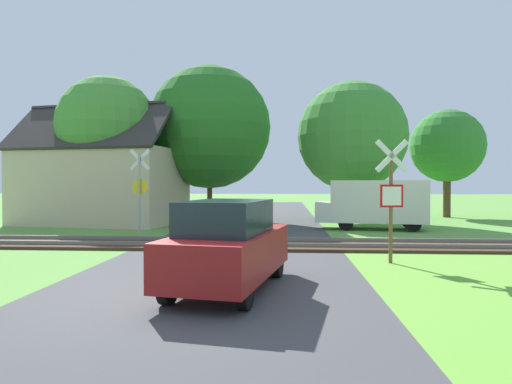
{
  "coord_description": "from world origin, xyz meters",
  "views": [
    {
      "loc": [
        1.56,
        -8.56,
        2.12
      ],
      "look_at": [
        0.5,
        7.63,
        1.8
      ],
      "focal_mm": 32.0,
      "sensor_mm": 36.0,
      "label": 1
    }
  ],
  "objects_px": {
    "mail_truck": "(374,202)",
    "crossing_sign_far": "(140,186)",
    "tree_right": "(352,136)",
    "parked_car": "(229,245)",
    "tree_center": "(210,128)",
    "stop_sign_near": "(391,195)",
    "house": "(102,183)",
    "tree_far": "(447,146)",
    "tree_left": "(107,126)"
  },
  "relations": [
    {
      "from": "mail_truck",
      "to": "crossing_sign_far",
      "type": "bearing_deg",
      "value": 116.99
    },
    {
      "from": "tree_right",
      "to": "parked_car",
      "type": "distance_m",
      "value": 17.23
    },
    {
      "from": "tree_right",
      "to": "tree_center",
      "type": "distance_m",
      "value": 7.87
    },
    {
      "from": "stop_sign_near",
      "to": "parked_car",
      "type": "distance_m",
      "value": 5.15
    },
    {
      "from": "house",
      "to": "mail_truck",
      "type": "height_order",
      "value": "house"
    },
    {
      "from": "tree_far",
      "to": "tree_center",
      "type": "xyz_separation_m",
      "value": [
        -14.2,
        -3.61,
        0.82
      ]
    },
    {
      "from": "stop_sign_near",
      "to": "tree_center",
      "type": "relative_size",
      "value": 0.38
    },
    {
      "from": "parked_car",
      "to": "crossing_sign_far",
      "type": "bearing_deg",
      "value": 128.17
    },
    {
      "from": "stop_sign_near",
      "to": "tree_far",
      "type": "xyz_separation_m",
      "value": [
        7.18,
        16.66,
        2.59
      ]
    },
    {
      "from": "stop_sign_near",
      "to": "tree_center",
      "type": "distance_m",
      "value": 15.21
    },
    {
      "from": "parked_car",
      "to": "mail_truck",
      "type": "bearing_deg",
      "value": 77.29
    },
    {
      "from": "mail_truck",
      "to": "tree_left",
      "type": "bearing_deg",
      "value": 90.71
    },
    {
      "from": "crossing_sign_far",
      "to": "mail_truck",
      "type": "distance_m",
      "value": 10.41
    },
    {
      "from": "stop_sign_near",
      "to": "tree_far",
      "type": "bearing_deg",
      "value": -116.73
    },
    {
      "from": "house",
      "to": "tree_left",
      "type": "height_order",
      "value": "tree_left"
    },
    {
      "from": "tree_left",
      "to": "crossing_sign_far",
      "type": "bearing_deg",
      "value": -56.7
    },
    {
      "from": "tree_far",
      "to": "mail_truck",
      "type": "distance_m",
      "value": 10.25
    },
    {
      "from": "house",
      "to": "mail_truck",
      "type": "xyz_separation_m",
      "value": [
        13.63,
        -2.15,
        -0.88
      ]
    },
    {
      "from": "mail_truck",
      "to": "tree_right",
      "type": "bearing_deg",
      "value": 14.98
    },
    {
      "from": "tree_left",
      "to": "parked_car",
      "type": "relative_size",
      "value": 1.8
    },
    {
      "from": "stop_sign_near",
      "to": "house",
      "type": "distance_m",
      "value": 16.58
    },
    {
      "from": "tree_right",
      "to": "tree_left",
      "type": "distance_m",
      "value": 12.97
    },
    {
      "from": "crossing_sign_far",
      "to": "tree_right",
      "type": "relative_size",
      "value": 0.46
    },
    {
      "from": "stop_sign_near",
      "to": "tree_left",
      "type": "distance_m",
      "value": 16.41
    },
    {
      "from": "house",
      "to": "parked_car",
      "type": "xyz_separation_m",
      "value": [
        8.46,
        -14.29,
        -1.23
      ]
    },
    {
      "from": "tree_center",
      "to": "mail_truck",
      "type": "distance_m",
      "value": 10.09
    },
    {
      "from": "stop_sign_near",
      "to": "house",
      "type": "relative_size",
      "value": 0.37
    },
    {
      "from": "tree_right",
      "to": "mail_truck",
      "type": "xyz_separation_m",
      "value": [
        0.44,
        -3.99,
        -3.42
      ]
    },
    {
      "from": "crossing_sign_far",
      "to": "parked_car",
      "type": "xyz_separation_m",
      "value": [
        4.69,
        -8.89,
        -1.11
      ]
    },
    {
      "from": "house",
      "to": "parked_car",
      "type": "relative_size",
      "value": 2.11
    },
    {
      "from": "stop_sign_near",
      "to": "tree_far",
      "type": "height_order",
      "value": "tree_far"
    },
    {
      "from": "tree_far",
      "to": "tree_right",
      "type": "xyz_separation_m",
      "value": [
        -6.34,
        -3.77,
        0.26
      ]
    },
    {
      "from": "stop_sign_near",
      "to": "tree_right",
      "type": "height_order",
      "value": "tree_right"
    },
    {
      "from": "tree_left",
      "to": "tree_center",
      "type": "distance_m",
      "value": 5.44
    },
    {
      "from": "house",
      "to": "tree_far",
      "type": "height_order",
      "value": "tree_far"
    },
    {
      "from": "stop_sign_near",
      "to": "crossing_sign_far",
      "type": "height_order",
      "value": "crossing_sign_far"
    },
    {
      "from": "mail_truck",
      "to": "tree_far",
      "type": "bearing_deg",
      "value": -28.53
    },
    {
      "from": "tree_far",
      "to": "tree_left",
      "type": "height_order",
      "value": "tree_left"
    },
    {
      "from": "house",
      "to": "tree_left",
      "type": "relative_size",
      "value": 1.18
    },
    {
      "from": "tree_far",
      "to": "tree_right",
      "type": "bearing_deg",
      "value": -149.25
    },
    {
      "from": "house",
      "to": "tree_right",
      "type": "height_order",
      "value": "tree_right"
    },
    {
      "from": "tree_right",
      "to": "tree_center",
      "type": "height_order",
      "value": "tree_center"
    },
    {
      "from": "tree_center",
      "to": "parked_car",
      "type": "distance_m",
      "value": 17.15
    },
    {
      "from": "crossing_sign_far",
      "to": "mail_truck",
      "type": "relative_size",
      "value": 0.68
    },
    {
      "from": "house",
      "to": "tree_right",
      "type": "bearing_deg",
      "value": 17.05
    },
    {
      "from": "tree_center",
      "to": "parked_car",
      "type": "relative_size",
      "value": 2.04
    },
    {
      "from": "tree_right",
      "to": "tree_far",
      "type": "bearing_deg",
      "value": 30.75
    },
    {
      "from": "tree_far",
      "to": "parked_car",
      "type": "relative_size",
      "value": 1.57
    },
    {
      "from": "tree_far",
      "to": "tree_left",
      "type": "xyz_separation_m",
      "value": [
        -19.13,
        -5.9,
        0.65
      ]
    },
    {
      "from": "tree_far",
      "to": "mail_truck",
      "type": "xyz_separation_m",
      "value": [
        -5.91,
        -7.76,
        -3.15
      ]
    }
  ]
}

